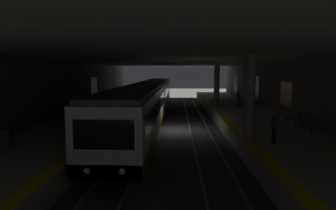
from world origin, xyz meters
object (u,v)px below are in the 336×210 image
(pillar_near, at_px, (250,97))
(person_boarding, at_px, (238,98))
(metro_train, at_px, (151,99))
(bench_right_mid, at_px, (83,104))
(bench_left_near, at_px, (308,122))
(suitcase_rolling, at_px, (251,114))
(pillar_far, at_px, (217,85))
(backpack_on_floor, at_px, (240,105))
(bench_left_mid, at_px, (292,116))
(person_walking_mid, at_px, (274,127))
(person_standing_far, at_px, (78,105))
(trash_bin, at_px, (5,139))
(bench_left_far, at_px, (250,100))
(bench_right_far, at_px, (109,96))
(bench_right_near, at_px, (59,113))

(pillar_near, bearing_deg, person_boarding, -9.38)
(pillar_near, height_order, metro_train, pillar_near)
(bench_right_mid, bearing_deg, bench_left_near, -119.09)
(pillar_near, relative_size, suitcase_rolling, 5.00)
(pillar_far, bearing_deg, person_boarding, -47.57)
(suitcase_rolling, bearing_deg, backpack_on_floor, -4.85)
(bench_right_mid, xyz_separation_m, backpack_on_floor, (3.27, -15.51, -0.32))
(bench_left_near, bearing_deg, backpack_on_floor, 6.94)
(bench_left_mid, xyz_separation_m, backpack_on_floor, (10.23, 1.55, -0.32))
(person_walking_mid, xyz_separation_m, person_standing_far, (8.63, 12.89, 0.05))
(bench_left_mid, bearing_deg, person_walking_mid, 151.85)
(suitcase_rolling, bearing_deg, trash_bin, 124.88)
(bench_left_far, relative_size, person_walking_mid, 1.04)
(bench_right_far, distance_m, backpack_on_floor, 17.14)
(person_walking_mid, xyz_separation_m, suitcase_rolling, (8.72, -1.01, -0.58))
(person_standing_far, xyz_separation_m, trash_bin, (-9.77, 0.24, -0.51))
(pillar_near, distance_m, bench_left_mid, 6.61)
(bench_right_near, xyz_separation_m, person_standing_far, (1.52, -0.98, 0.41))
(bench_left_mid, relative_size, bench_right_near, 1.00)
(person_boarding, bearing_deg, pillar_near, 170.62)
(person_boarding, bearing_deg, trash_bin, 140.96)
(pillar_near, height_order, suitcase_rolling, pillar_near)
(bench_right_near, xyz_separation_m, trash_bin, (-8.25, -0.73, -0.10))
(pillar_near, bearing_deg, bench_right_mid, 47.61)
(metro_train, relative_size, suitcase_rolling, 40.66)
(bench_left_far, xyz_separation_m, person_standing_far, (-9.60, 16.09, 0.41))
(pillar_near, xyz_separation_m, bench_left_far, (17.05, -4.18, -1.75))
(person_boarding, bearing_deg, bench_right_far, 67.53)
(bench_left_near, distance_m, person_boarding, 13.73)
(person_boarding, relative_size, backpack_on_floor, 3.98)
(pillar_far, relative_size, bench_left_near, 2.68)
(pillar_near, xyz_separation_m, person_boarding, (15.90, -2.63, -1.42))
(metro_train, distance_m, person_boarding, 9.66)
(pillar_far, distance_m, bench_right_far, 15.71)
(bench_right_mid, relative_size, person_walking_mid, 1.04)
(person_walking_mid, distance_m, trash_bin, 13.19)
(metro_train, relative_size, bench_left_far, 21.76)
(bench_right_near, bearing_deg, person_standing_far, -32.72)
(bench_left_far, distance_m, person_standing_far, 18.74)
(suitcase_rolling, bearing_deg, person_walking_mid, 173.39)
(person_walking_mid, bearing_deg, backpack_on_floor, -5.80)
(bench_left_near, height_order, trash_bin, bench_left_near)
(pillar_near, relative_size, pillar_far, 1.00)
(person_boarding, xyz_separation_m, trash_bin, (-18.22, 14.78, -0.43))
(pillar_near, bearing_deg, bench_left_near, -61.58)
(bench_left_mid, distance_m, bench_left_far, 12.25)
(bench_left_far, bearing_deg, bench_right_far, 72.86)
(bench_left_mid, bearing_deg, bench_left_far, 0.00)
(bench_right_near, bearing_deg, backpack_on_floor, -59.60)
(bench_right_mid, distance_m, backpack_on_floor, 15.86)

